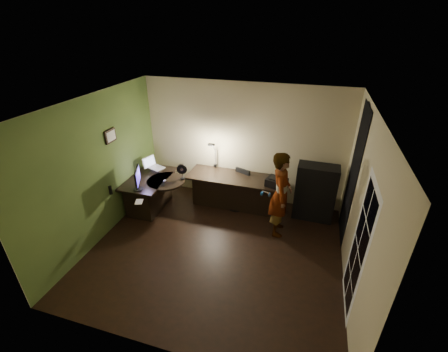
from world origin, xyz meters
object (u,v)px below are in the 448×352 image
(desk_right, at_px, (234,192))
(person, at_px, (281,195))
(desk_left, at_px, (151,193))
(cabinet, at_px, (315,192))
(office_chair, at_px, (237,190))
(monitor, at_px, (137,182))

(desk_right, xyz_separation_m, person, (1.07, -0.61, 0.48))
(desk_left, xyz_separation_m, cabinet, (3.49, 0.66, 0.23))
(desk_left, bearing_deg, person, -1.75)
(desk_left, bearing_deg, cabinet, 9.99)
(desk_left, relative_size, office_chair, 1.50)
(desk_left, height_order, cabinet, cabinet)
(desk_right, height_order, cabinet, cabinet)
(office_chair, bearing_deg, desk_left, -141.61)
(desk_right, height_order, monitor, monitor)
(office_chair, relative_size, person, 0.51)
(cabinet, bearing_deg, office_chair, -175.94)
(cabinet, bearing_deg, person, -130.88)
(desk_left, distance_m, desk_right, 1.86)
(cabinet, distance_m, person, 0.99)
(monitor, bearing_deg, office_chair, 6.96)
(cabinet, xyz_separation_m, person, (-0.65, -0.71, 0.25))
(desk_left, relative_size, person, 0.76)
(desk_right, distance_m, monitor, 2.10)
(desk_left, xyz_separation_m, office_chair, (1.84, 0.58, 0.06))
(cabinet, bearing_deg, monitor, -159.83)
(desk_left, xyz_separation_m, desk_right, (1.77, 0.56, 0.01))
(desk_right, xyz_separation_m, monitor, (-1.72, -1.07, 0.54))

